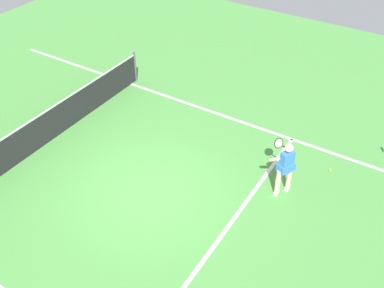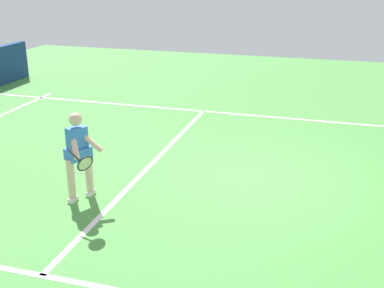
# 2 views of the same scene
# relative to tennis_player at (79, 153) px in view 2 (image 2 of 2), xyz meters

# --- Properties ---
(ground_plane) EXTENTS (25.60, 25.60, 0.00)m
(ground_plane) POSITION_rel_tennis_player_xyz_m (-1.79, 2.86, -0.85)
(ground_plane) COLOR #4C9342
(service_line_marking) EXTENTS (7.96, 0.10, 0.01)m
(service_line_marking) POSITION_rel_tennis_player_xyz_m (-1.79, 0.58, -0.84)
(service_line_marking) COLOR white
(service_line_marking) RESTS_ON ground
(sideline_left_marking) EXTENTS (0.10, 17.69, 0.01)m
(sideline_left_marking) POSITION_rel_tennis_player_xyz_m (-5.77, 2.86, -0.84)
(sideline_left_marking) COLOR white
(sideline_left_marking) RESTS_ON ground
(tennis_player) EXTENTS (1.05, 0.81, 1.55)m
(tennis_player) POSITION_rel_tennis_player_xyz_m (0.00, 0.00, 0.00)
(tennis_player) COLOR beige
(tennis_player) RESTS_ON ground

